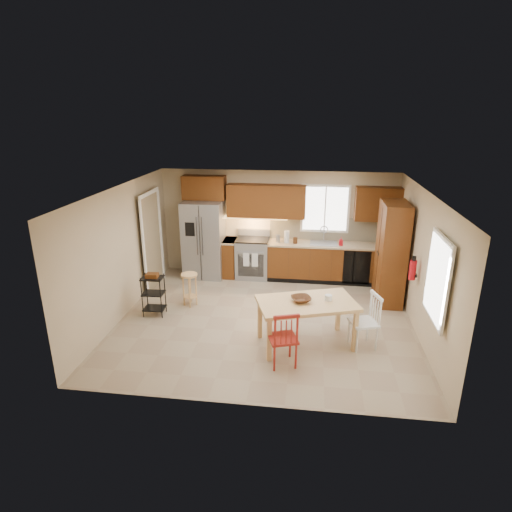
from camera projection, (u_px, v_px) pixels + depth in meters
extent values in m
plane|color=tan|center=(265.00, 320.00, 8.19)|extent=(5.50, 5.50, 0.00)
cube|color=silver|center=(266.00, 190.00, 7.37)|extent=(5.50, 5.00, 0.02)
cube|color=#CCB793|center=(277.00, 224.00, 10.12)|extent=(5.50, 0.02, 2.50)
cube|color=#CCB793|center=(245.00, 323.00, 5.44)|extent=(5.50, 0.02, 2.50)
cube|color=#CCB793|center=(122.00, 252.00, 8.12)|extent=(0.02, 5.00, 2.50)
cube|color=#CCB793|center=(423.00, 265.00, 7.44)|extent=(0.02, 5.00, 2.50)
cube|color=gray|center=(204.00, 239.00, 10.09)|extent=(0.92, 0.75, 1.82)
cube|color=gray|center=(253.00, 259.00, 10.15)|extent=(0.76, 0.63, 0.92)
cube|color=#5A2F10|center=(230.00, 258.00, 10.24)|extent=(0.30, 0.60, 0.90)
cube|color=#5A2F10|center=(331.00, 262.00, 9.94)|extent=(2.92, 0.60, 0.90)
cube|color=black|center=(357.00, 268.00, 9.60)|extent=(0.60, 0.02, 0.78)
cube|color=beige|center=(332.00, 229.00, 9.97)|extent=(2.92, 0.03, 0.55)
cube|color=#623510|center=(204.00, 188.00, 9.89)|extent=(1.00, 0.35, 0.55)
cube|color=#623510|center=(266.00, 201.00, 9.80)|extent=(1.80, 0.35, 0.75)
cube|color=#623510|center=(378.00, 204.00, 9.49)|extent=(1.00, 0.35, 0.75)
cube|color=white|center=(325.00, 209.00, 9.84)|extent=(1.12, 0.04, 1.12)
cube|color=gray|center=(324.00, 245.00, 9.83)|extent=(0.62, 0.46, 0.16)
cube|color=#FFBF66|center=(253.00, 218.00, 9.94)|extent=(1.60, 0.30, 0.01)
imported|color=#B20C14|center=(341.00, 241.00, 9.65)|extent=(0.09, 0.09, 0.19)
cylinder|color=silver|center=(287.00, 237.00, 9.83)|extent=(0.12, 0.12, 0.28)
cylinder|color=gray|center=(278.00, 239.00, 9.87)|extent=(0.11, 0.11, 0.18)
cylinder|color=#4F2A15|center=(295.00, 240.00, 9.80)|extent=(0.10, 0.10, 0.14)
cube|color=#5A2F10|center=(391.00, 253.00, 8.67)|extent=(0.50, 0.95, 2.10)
cylinder|color=#B20C14|center=(413.00, 270.00, 7.64)|extent=(0.12, 0.12, 0.36)
cube|color=white|center=(438.00, 279.00, 6.30)|extent=(0.04, 1.02, 1.32)
cube|color=#8C7A59|center=(152.00, 242.00, 9.39)|extent=(0.04, 0.95, 2.10)
imported|color=#4F2A15|center=(301.00, 302.00, 7.11)|extent=(0.41, 0.41, 0.08)
cylinder|color=silver|center=(328.00, 299.00, 7.14)|extent=(0.15, 0.15, 0.14)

